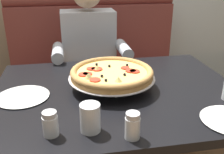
# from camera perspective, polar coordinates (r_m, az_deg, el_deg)

# --- Properties ---
(booth_bench) EXTENTS (1.48, 0.78, 1.13)m
(booth_bench) POSITION_cam_1_polar(r_m,az_deg,el_deg) (2.32, -3.43, -0.45)
(booth_bench) COLOR brown
(booth_bench) RESTS_ON ground_plane
(dining_table) EXTENTS (1.25, 0.95, 0.74)m
(dining_table) POSITION_cam_1_polar(r_m,az_deg,el_deg) (1.36, 1.32, -5.98)
(dining_table) COLOR black
(dining_table) RESTS_ON ground_plane
(diner_main) EXTENTS (0.54, 0.64, 1.27)m
(diner_main) POSITION_cam_1_polar(r_m,az_deg,el_deg) (1.95, -4.80, 4.79)
(diner_main) COLOR #2D3342
(diner_main) RESTS_ON ground_plane
(pizza) EXTENTS (0.44, 0.44, 0.11)m
(pizza) POSITION_cam_1_polar(r_m,az_deg,el_deg) (1.32, -0.09, 0.78)
(pizza) COLOR silver
(pizza) RESTS_ON dining_table
(shaker_pepper_flakes) EXTENTS (0.06, 0.06, 0.10)m
(shaker_pepper_flakes) POSITION_cam_1_polar(r_m,az_deg,el_deg) (0.95, 4.49, -10.93)
(shaker_pepper_flakes) COLOR white
(shaker_pepper_flakes) RESTS_ON dining_table
(shaker_parmesan) EXTENTS (0.06, 0.06, 0.10)m
(shaker_parmesan) POSITION_cam_1_polar(r_m,az_deg,el_deg) (0.99, -13.30, -10.26)
(shaker_parmesan) COLOR white
(shaker_parmesan) RESTS_ON dining_table
(plate_near_right) EXTENTS (0.25, 0.25, 0.02)m
(plate_near_right) POSITION_cam_1_polar(r_m,az_deg,el_deg) (1.32, -18.96, -3.75)
(plate_near_right) COLOR white
(plate_near_right) RESTS_ON dining_table
(drinking_glass) EXTENTS (0.08, 0.08, 0.11)m
(drinking_glass) POSITION_cam_1_polar(r_m,az_deg,el_deg) (0.99, -4.77, -9.15)
(drinking_glass) COLOR silver
(drinking_glass) RESTS_ON dining_table
(patio_chair) EXTENTS (0.41, 0.42, 0.86)m
(patio_chair) POSITION_cam_1_polar(r_m,az_deg,el_deg) (3.75, 10.89, 10.23)
(patio_chair) COLOR black
(patio_chair) RESTS_ON ground_plane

